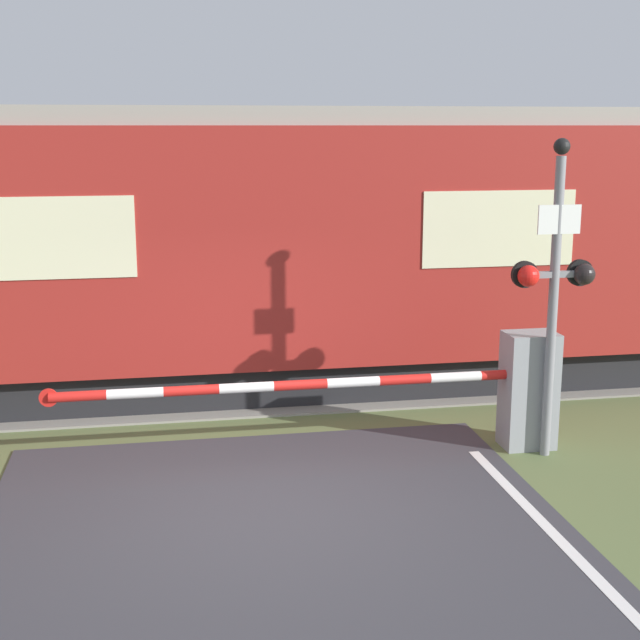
{
  "coord_description": "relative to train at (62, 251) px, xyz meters",
  "views": [
    {
      "loc": [
        -0.98,
        -8.3,
        3.73
      ],
      "look_at": [
        0.83,
        1.73,
        1.5
      ],
      "focal_mm": 50.0,
      "sensor_mm": 36.0,
      "label": 1
    }
  ],
  "objects": [
    {
      "name": "crossing_barrier",
      "position": [
        5.11,
        -3.18,
        -1.31
      ],
      "size": [
        5.83,
        0.44,
        1.38
      ],
      "color": "gray",
      "rests_on": "ground_plane"
    },
    {
      "name": "train",
      "position": [
        0.0,
        0.0,
        0.0
      ],
      "size": [
        20.87,
        3.05,
        3.97
      ],
      "color": "black",
      "rests_on": "ground_plane"
    },
    {
      "name": "track_bed",
      "position": [
        2.32,
        0.0,
        -2.01
      ],
      "size": [
        36.0,
        3.2,
        0.13
      ],
      "color": "gray",
      "rests_on": "ground_plane"
    },
    {
      "name": "ground_plane",
      "position": [
        2.32,
        -4.31,
        -2.03
      ],
      "size": [
        80.0,
        80.0,
        0.0
      ],
      "primitive_type": "plane",
      "color": "#5B6B3D"
    },
    {
      "name": "signal_post",
      "position": [
        5.64,
        -3.49,
        0.01
      ],
      "size": [
        0.96,
        0.26,
        3.6
      ],
      "color": "gray",
      "rests_on": "ground_plane"
    }
  ]
}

